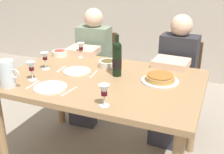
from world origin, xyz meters
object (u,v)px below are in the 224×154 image
Objects in this scene: water_pitcher at (8,75)px; salad_bowl at (60,53)px; wine_glass_left_diner at (81,47)px; chair_left at (99,66)px; dinner_plate_left_setting at (50,88)px; dinner_plate_right_setting at (77,71)px; olive_bowl at (108,63)px; baked_tart at (160,78)px; wine_glass_right_diner at (45,57)px; diner_right at (174,76)px; diner_left at (90,62)px; chair_right at (179,79)px; wine_glass_spare at (31,67)px; wine_bottle at (117,59)px; dining_table at (102,89)px; wine_glass_centre at (104,91)px.

salad_bowl is (-0.06, 0.76, -0.05)m from water_pitcher.
chair_left is (-0.06, 0.51, -0.36)m from wine_glass_left_diner.
dinner_plate_left_setting is 0.36m from dinner_plate_right_setting.
salad_bowl and olive_bowl have the same top height.
wine_glass_right_diner reaches higher than baked_tart.
olive_bowl is at bearing 39.96° from diner_right.
wine_glass_left_diner reaches higher than baked_tart.
baked_tart is 1.24× the size of dinner_plate_right_setting.
wine_glass_right_diner is at bearing 81.09° from diner_left.
wine_glass_spare is at bearing 53.74° from chair_right.
wine_bottle reaches higher than dinner_plate_right_setting.
wine_glass_centre reaches higher than dining_table.
diner_left is (-0.53, 0.58, -0.28)m from wine_bottle.
wine_glass_centre reaches higher than olive_bowl.
olive_bowl is 0.68× the size of dinner_plate_left_setting.
chair_left is at bearing 99.28° from dinner_plate_left_setting.
water_pitcher is 1.37× the size of wine_glass_centre.
chair_right is at bearing 62.43° from dining_table.
water_pitcher reaches higher than wine_glass_right_diner.
wine_glass_centre is at bearing -63.72° from dining_table.
wine_glass_right_diner is 0.42m from dinner_plate_left_setting.
chair_right is at bearing 49.66° from olive_bowl.
dinner_plate_left_setting is (0.14, -0.72, -0.09)m from wine_glass_left_diner.
wine_bottle is 0.70m from diner_right.
diner_right reaches higher than dinner_plate_left_setting.
water_pitcher is 0.82m from olive_bowl.
diner_right reaches higher than wine_glass_centre.
dining_table is 0.70m from water_pitcher.
wine_glass_spare is at bearing -153.46° from dining_table.
dinner_plate_left_setting is at bearing -50.84° from wine_glass_right_diner.
wine_glass_left_diner is 0.37m from diner_left.
wine_glass_centre is at bearing 82.19° from chair_right.
dinner_plate_right_setting is at bearing -129.86° from olive_bowl.
olive_bowl is at bearing 53.34° from water_pitcher.
water_pitcher is (-0.63, -0.49, -0.05)m from wine_bottle.
diner_right is at bearing 55.12° from dining_table.
baked_tart is 0.56m from diner_right.
wine_glass_centre is (0.26, -0.67, 0.07)m from olive_bowl.
dining_table is 0.26m from wine_bottle.
water_pitcher is 1.09m from baked_tart.
dinner_plate_right_setting is 1.11m from chair_right.
dinner_plate_left_setting is (-0.19, -0.57, -0.02)m from olive_bowl.
diner_right reaches higher than wine_glass_left_diner.
wine_glass_right_diner is at bearing -75.33° from salad_bowl.
water_pitcher is 1.44m from diner_right.
baked_tart is 0.32× the size of chair_left.
baked_tart reaches higher than olive_bowl.
diner_left is at bearing 123.16° from dining_table.
dinner_plate_right_setting is at bearing 134.43° from wine_glass_centre.
wine_glass_spare reaches higher than dinner_plate_left_setting.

